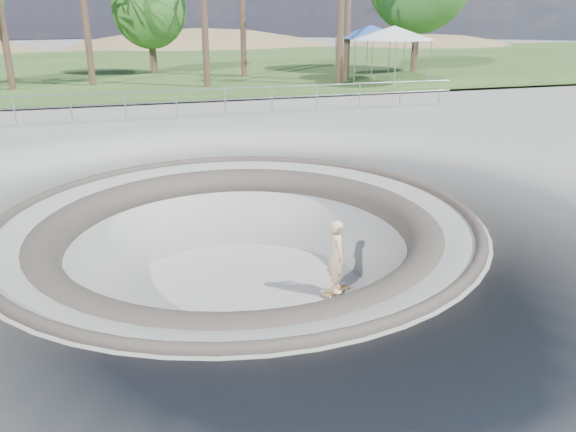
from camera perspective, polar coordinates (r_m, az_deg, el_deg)
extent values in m
plane|color=gray|center=(12.08, -5.10, -0.16)|extent=(180.00, 180.00, 0.00)
torus|color=gray|center=(12.91, -4.82, -8.51)|extent=(14.00, 14.00, 4.00)
cylinder|color=gray|center=(12.89, -4.83, -8.31)|extent=(6.60, 6.60, 0.10)
torus|color=#453D37|center=(12.09, -5.09, -0.25)|extent=(10.24, 10.24, 0.24)
torus|color=#453D37|center=(12.25, -5.03, -2.13)|extent=(8.91, 8.91, 0.81)
cube|color=#334E1F|center=(45.35, -14.26, 14.56)|extent=(180.00, 36.00, 0.12)
ellipsoid|color=brown|center=(72.85, -8.50, 10.43)|extent=(61.60, 44.00, 28.60)
ellipsoid|color=brown|center=(73.89, 14.08, 12.15)|extent=(42.00, 30.00, 19.50)
cylinder|color=#94959C|center=(23.42, -11.37, 12.39)|extent=(25.00, 0.05, 0.05)
cylinder|color=#94959C|center=(23.48, -11.29, 11.31)|extent=(25.00, 0.05, 0.05)
cube|color=olive|center=(12.96, 4.88, -7.54)|extent=(0.78, 0.48, 0.02)
cylinder|color=#A6A7AB|center=(12.98, 4.88, -7.67)|extent=(0.09, 0.16, 0.03)
cylinder|color=#A6A7AB|center=(12.98, 4.88, -7.67)|extent=(0.09, 0.16, 0.03)
cylinder|color=beige|center=(12.98, 4.88, -7.69)|extent=(0.06, 0.05, 0.06)
cylinder|color=beige|center=(12.98, 4.88, -7.69)|extent=(0.06, 0.05, 0.06)
cylinder|color=beige|center=(12.98, 4.88, -7.69)|extent=(0.06, 0.05, 0.06)
cylinder|color=beige|center=(12.98, 4.88, -7.69)|extent=(0.06, 0.05, 0.06)
imported|color=beige|center=(12.59, 5.00, -4.08)|extent=(0.49, 0.67, 1.70)
cylinder|color=#94959C|center=(30.80, 9.25, 14.78)|extent=(0.06, 0.06, 2.30)
cylinder|color=#94959C|center=(32.17, 14.11, 14.67)|extent=(0.06, 0.06, 2.30)
cylinder|color=#94959C|center=(33.45, 7.03, 15.30)|extent=(0.06, 0.06, 2.30)
cylinder|color=#94959C|center=(34.71, 11.63, 15.22)|extent=(0.06, 0.06, 2.30)
cube|color=silver|center=(32.67, 10.65, 17.20)|extent=(4.11, 4.11, 0.08)
cone|color=silver|center=(32.65, 10.70, 17.84)|extent=(5.71, 5.71, 0.73)
cylinder|color=#94959C|center=(33.40, 6.99, 15.28)|extent=(0.06, 0.06, 2.28)
cylinder|color=#94959C|center=(34.65, 11.55, 15.20)|extent=(0.06, 0.06, 2.28)
cylinder|color=#94959C|center=(36.07, 5.10, 15.69)|extent=(0.06, 0.06, 2.28)
cylinder|color=#94959C|center=(37.23, 9.42, 15.65)|extent=(0.06, 0.06, 2.28)
cube|color=#2B509C|center=(35.23, 8.37, 17.49)|extent=(4.12, 4.12, 0.08)
cone|color=#2B509C|center=(35.22, 8.40, 18.08)|extent=(5.59, 5.59, 0.72)
cylinder|color=brown|center=(33.47, -19.99, 19.16)|extent=(0.36, 0.36, 8.16)
cylinder|color=brown|center=(36.57, -4.67, 20.77)|extent=(0.36, 0.36, 8.88)
cylinder|color=brown|center=(32.01, 5.41, 20.81)|extent=(0.36, 0.36, 8.84)
cylinder|color=brown|center=(38.96, -13.64, 16.60)|extent=(0.44, 0.44, 3.91)
ellipsoid|color=#396B24|center=(38.91, -13.92, 19.88)|extent=(4.67, 4.24, 5.09)
cylinder|color=brown|center=(40.25, 12.93, 18.25)|extent=(0.44, 0.44, 6.01)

